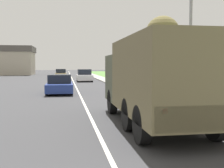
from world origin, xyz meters
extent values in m
plane|color=#38383A|center=(0.00, 40.00, 0.00)|extent=(180.00, 180.00, 0.00)
cube|color=silver|center=(0.00, 40.00, 0.00)|extent=(0.12, 120.00, 0.00)
cube|color=#9E9B93|center=(4.50, 40.00, 0.06)|extent=(1.80, 120.00, 0.12)
cube|color=#56843D|center=(8.90, 40.00, 0.01)|extent=(7.00, 120.00, 0.02)
cube|color=#474C38|center=(2.08, 13.34, 1.54)|extent=(2.43, 2.04, 1.98)
cube|color=brown|center=(2.08, 9.70, 1.76)|extent=(2.43, 5.24, 2.42)
cube|color=#474C38|center=(2.08, 7.13, 0.90)|extent=(2.30, 0.10, 0.60)
cube|color=red|center=(1.17, 7.11, 1.10)|extent=(0.12, 0.06, 0.12)
cylinder|color=black|center=(1.01, 13.24, 0.53)|extent=(0.30, 1.05, 1.05)
cylinder|color=black|center=(3.14, 13.24, 0.53)|extent=(0.30, 1.05, 1.05)
cylinder|color=black|center=(1.01, 8.39, 0.53)|extent=(0.30, 1.05, 1.05)
cylinder|color=black|center=(3.14, 8.39, 0.53)|extent=(0.30, 1.05, 1.05)
cylinder|color=black|center=(1.01, 9.96, 0.53)|extent=(0.30, 1.05, 1.05)
cylinder|color=black|center=(3.14, 9.96, 0.53)|extent=(0.30, 1.05, 1.05)
cube|color=navy|center=(-1.43, 22.54, 0.47)|extent=(1.90, 4.39, 0.60)
cube|color=black|center=(-1.43, 22.62, 1.09)|extent=(1.67, 1.97, 0.63)
cylinder|color=black|center=(-2.28, 23.94, 0.32)|extent=(0.20, 0.64, 0.64)
cylinder|color=black|center=(-0.58, 23.94, 0.32)|extent=(0.20, 0.64, 0.64)
cylinder|color=black|center=(-2.28, 21.13, 0.32)|extent=(0.20, 0.64, 0.64)
cylinder|color=black|center=(-0.58, 21.13, 0.32)|extent=(0.20, 0.64, 0.64)
cube|color=silver|center=(1.43, 37.98, 0.52)|extent=(1.94, 4.22, 0.70)
cube|color=black|center=(1.43, 38.06, 1.23)|extent=(1.70, 1.90, 0.71)
cylinder|color=black|center=(0.57, 39.33, 0.32)|extent=(0.20, 0.64, 0.64)
cylinder|color=black|center=(2.30, 39.33, 0.32)|extent=(0.20, 0.64, 0.64)
cylinder|color=black|center=(0.57, 36.63, 0.32)|extent=(0.20, 0.64, 0.64)
cylinder|color=black|center=(2.30, 36.63, 0.32)|extent=(0.20, 0.64, 0.64)
cube|color=tan|center=(-1.77, 49.02, 0.50)|extent=(1.81, 4.69, 0.64)
cube|color=black|center=(-1.77, 49.12, 1.15)|extent=(1.60, 2.11, 0.67)
cylinder|color=black|center=(-2.58, 50.53, 0.32)|extent=(0.20, 0.64, 0.64)
cylinder|color=black|center=(-0.97, 50.53, 0.32)|extent=(0.20, 0.64, 0.64)
cylinder|color=black|center=(-2.58, 47.52, 0.32)|extent=(0.20, 0.64, 0.64)
cylinder|color=black|center=(-0.97, 47.52, 0.32)|extent=(0.20, 0.64, 0.64)
cylinder|color=gray|center=(4.75, 13.60, 4.31)|extent=(0.14, 0.14, 8.37)
cylinder|color=brown|center=(7.14, 24.13, 2.03)|extent=(0.34, 0.34, 4.02)
sphere|color=olive|center=(7.14, 24.13, 4.83)|extent=(2.86, 2.86, 2.86)
cylinder|color=#4C3D2D|center=(10.36, 34.39, 1.89)|extent=(0.30, 0.30, 3.74)
sphere|color=olive|center=(10.36, 34.39, 4.52)|extent=(2.75, 2.75, 2.75)
cube|color=#3D7042|center=(6.20, 13.18, 0.37)|extent=(0.55, 0.45, 0.70)
cube|color=#B2A893|center=(-14.81, 66.13, 2.49)|extent=(13.35, 8.81, 4.98)
cube|color=#514C47|center=(-14.81, 66.13, 5.60)|extent=(13.88, 9.16, 1.24)
camera|label=1|loc=(-0.97, 1.27, 2.10)|focal=45.00mm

